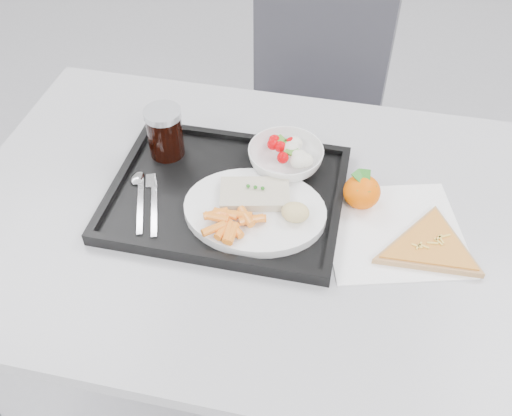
# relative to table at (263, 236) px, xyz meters

# --- Properties ---
(table) EXTENTS (1.20, 0.80, 0.75)m
(table) POSITION_rel_table_xyz_m (0.00, 0.00, 0.00)
(table) COLOR #A5A5A7
(table) RESTS_ON ground
(chair) EXTENTS (0.50, 0.50, 0.93)m
(chair) POSITION_rel_table_xyz_m (0.01, 0.66, -0.15)
(chair) COLOR #34343B
(chair) RESTS_ON ground
(tray) EXTENTS (0.45, 0.35, 0.03)m
(tray) POSITION_rel_table_xyz_m (-0.08, 0.02, 0.08)
(tray) COLOR black
(tray) RESTS_ON table
(dinner_plate) EXTENTS (0.27, 0.27, 0.02)m
(dinner_plate) POSITION_rel_table_xyz_m (-0.01, -0.02, 0.09)
(dinner_plate) COLOR white
(dinner_plate) RESTS_ON tray
(fish_fillet) EXTENTS (0.14, 0.11, 0.03)m
(fish_fillet) POSITION_rel_table_xyz_m (-0.02, 0.01, 0.11)
(fish_fillet) COLOR beige
(fish_fillet) RESTS_ON dinner_plate
(bread_roll) EXTENTS (0.06, 0.06, 0.03)m
(bread_roll) POSITION_rel_table_xyz_m (0.06, -0.03, 0.12)
(bread_roll) COLOR #DFB087
(bread_roll) RESTS_ON dinner_plate
(salad_bowl) EXTENTS (0.15, 0.15, 0.05)m
(salad_bowl) POSITION_rel_table_xyz_m (0.02, 0.12, 0.11)
(salad_bowl) COLOR white
(salad_bowl) RESTS_ON tray
(cola_glass) EXTENTS (0.08, 0.08, 0.11)m
(cola_glass) POSITION_rel_table_xyz_m (-0.23, 0.12, 0.14)
(cola_glass) COLOR black
(cola_glass) RESTS_ON tray
(cutlery) EXTENTS (0.11, 0.17, 0.01)m
(cutlery) POSITION_rel_table_xyz_m (-0.23, -0.02, 0.08)
(cutlery) COLOR silver
(cutlery) RESTS_ON tray
(napkin) EXTENTS (0.31, 0.30, 0.00)m
(napkin) POSITION_rel_table_xyz_m (0.25, 0.01, 0.07)
(napkin) COLOR white
(napkin) RESTS_ON table
(tangerine) EXTENTS (0.09, 0.09, 0.07)m
(tangerine) POSITION_rel_table_xyz_m (0.18, 0.06, 0.10)
(tangerine) COLOR orange
(tangerine) RESTS_ON napkin
(pizza_slice) EXTENTS (0.31, 0.31, 0.02)m
(pizza_slice) POSITION_rel_table_xyz_m (0.31, -0.03, 0.08)
(pizza_slice) COLOR tan
(pizza_slice) RESTS_ON napkin
(carrot_pile) EXTENTS (0.12, 0.09, 0.02)m
(carrot_pile) POSITION_rel_table_xyz_m (-0.04, -0.08, 0.11)
(carrot_pile) COLOR orange
(carrot_pile) RESTS_ON dinner_plate
(salad_contents) EXTENTS (0.10, 0.09, 0.03)m
(salad_contents) POSITION_rel_table_xyz_m (0.03, 0.13, 0.12)
(salad_contents) COLOR #CC0005
(salad_contents) RESTS_ON salad_bowl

